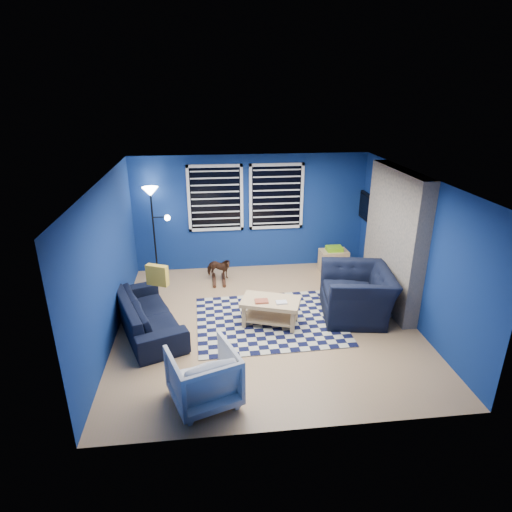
{
  "coord_description": "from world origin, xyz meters",
  "views": [
    {
      "loc": [
        -0.91,
        -6.38,
        3.81
      ],
      "look_at": [
        -0.14,
        0.3,
        1.12
      ],
      "focal_mm": 30.0,
      "sensor_mm": 36.0,
      "label": 1
    }
  ],
  "objects_px": {
    "coffee_table": "(270,307)",
    "cabinet": "(333,261)",
    "floor_lamp": "(152,204)",
    "armchair_bent": "(204,376)",
    "sofa": "(148,314)",
    "armchair_big": "(357,293)",
    "rocking_horse": "(219,268)",
    "tv": "(369,209)"
  },
  "relations": [
    {
      "from": "armchair_bent",
      "to": "rocking_horse",
      "type": "bearing_deg",
      "value": -114.33
    },
    {
      "from": "armchair_big",
      "to": "armchair_bent",
      "type": "distance_m",
      "value": 3.31
    },
    {
      "from": "armchair_big",
      "to": "sofa",
      "type": "bearing_deg",
      "value": -80.44
    },
    {
      "from": "armchair_big",
      "to": "floor_lamp",
      "type": "bearing_deg",
      "value": -112.34
    },
    {
      "from": "rocking_horse",
      "to": "coffee_table",
      "type": "distance_m",
      "value": 1.99
    },
    {
      "from": "armchair_big",
      "to": "coffee_table",
      "type": "height_order",
      "value": "armchair_big"
    },
    {
      "from": "sofa",
      "to": "coffee_table",
      "type": "distance_m",
      "value": 2.05
    },
    {
      "from": "armchair_big",
      "to": "rocking_horse",
      "type": "height_order",
      "value": "armchair_big"
    },
    {
      "from": "rocking_horse",
      "to": "coffee_table",
      "type": "xyz_separation_m",
      "value": [
        0.82,
        -1.82,
        0.03
      ]
    },
    {
      "from": "coffee_table",
      "to": "cabinet",
      "type": "distance_m",
      "value": 2.67
    },
    {
      "from": "tv",
      "to": "floor_lamp",
      "type": "distance_m",
      "value": 4.49
    },
    {
      "from": "rocking_horse",
      "to": "cabinet",
      "type": "xyz_separation_m",
      "value": [
        2.51,
        0.25,
        -0.04
      ]
    },
    {
      "from": "rocking_horse",
      "to": "cabinet",
      "type": "height_order",
      "value": "cabinet"
    },
    {
      "from": "sofa",
      "to": "cabinet",
      "type": "bearing_deg",
      "value": -82.38
    },
    {
      "from": "sofa",
      "to": "rocking_horse",
      "type": "xyz_separation_m",
      "value": [
        1.23,
        1.75,
        0.0
      ]
    },
    {
      "from": "floor_lamp",
      "to": "armchair_bent",
      "type": "bearing_deg",
      "value": -76.69
    },
    {
      "from": "sofa",
      "to": "coffee_table",
      "type": "height_order",
      "value": "sofa"
    },
    {
      "from": "armchair_bent",
      "to": "sofa",
      "type": "bearing_deg",
      "value": -83.16
    },
    {
      "from": "tv",
      "to": "sofa",
      "type": "relative_size",
      "value": 0.49
    },
    {
      "from": "sofa",
      "to": "floor_lamp",
      "type": "bearing_deg",
      "value": -19.15
    },
    {
      "from": "armchair_bent",
      "to": "rocking_horse",
      "type": "distance_m",
      "value": 3.63
    },
    {
      "from": "tv",
      "to": "floor_lamp",
      "type": "bearing_deg",
      "value": 176.85
    },
    {
      "from": "armchair_big",
      "to": "floor_lamp",
      "type": "distance_m",
      "value": 4.4
    },
    {
      "from": "sofa",
      "to": "cabinet",
      "type": "distance_m",
      "value": 4.24
    },
    {
      "from": "sofa",
      "to": "armchair_bent",
      "type": "bearing_deg",
      "value": -174.16
    },
    {
      "from": "armchair_big",
      "to": "rocking_horse",
      "type": "relative_size",
      "value": 2.41
    },
    {
      "from": "rocking_horse",
      "to": "floor_lamp",
      "type": "height_order",
      "value": "floor_lamp"
    },
    {
      "from": "sofa",
      "to": "floor_lamp",
      "type": "distance_m",
      "value": 2.58
    },
    {
      "from": "tv",
      "to": "coffee_table",
      "type": "xyz_separation_m",
      "value": [
        -2.38,
        -2.06,
        -1.07
      ]
    },
    {
      "from": "armchair_big",
      "to": "rocking_horse",
      "type": "bearing_deg",
      "value": -116.87
    },
    {
      "from": "armchair_big",
      "to": "floor_lamp",
      "type": "xyz_separation_m",
      "value": [
        -3.65,
        2.17,
        1.15
      ]
    },
    {
      "from": "armchair_big",
      "to": "coffee_table",
      "type": "xyz_separation_m",
      "value": [
        -1.55,
        -0.14,
        -0.09
      ]
    },
    {
      "from": "rocking_horse",
      "to": "floor_lamp",
      "type": "bearing_deg",
      "value": 90.41
    },
    {
      "from": "armchair_bent",
      "to": "floor_lamp",
      "type": "distance_m",
      "value": 4.39
    },
    {
      "from": "tv",
      "to": "armchair_bent",
      "type": "xyz_separation_m",
      "value": [
        -3.51,
        -3.86,
        -1.02
      ]
    },
    {
      "from": "tv",
      "to": "armchair_big",
      "type": "relative_size",
      "value": 0.76
    },
    {
      "from": "armchair_bent",
      "to": "floor_lamp",
      "type": "height_order",
      "value": "floor_lamp"
    },
    {
      "from": "cabinet",
      "to": "floor_lamp",
      "type": "distance_m",
      "value": 4.02
    },
    {
      "from": "coffee_table",
      "to": "cabinet",
      "type": "relative_size",
      "value": 1.83
    },
    {
      "from": "sofa",
      "to": "cabinet",
      "type": "height_order",
      "value": "sofa"
    },
    {
      "from": "tv",
      "to": "cabinet",
      "type": "height_order",
      "value": "tv"
    },
    {
      "from": "tv",
      "to": "sofa",
      "type": "distance_m",
      "value": 4.98
    }
  ]
}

